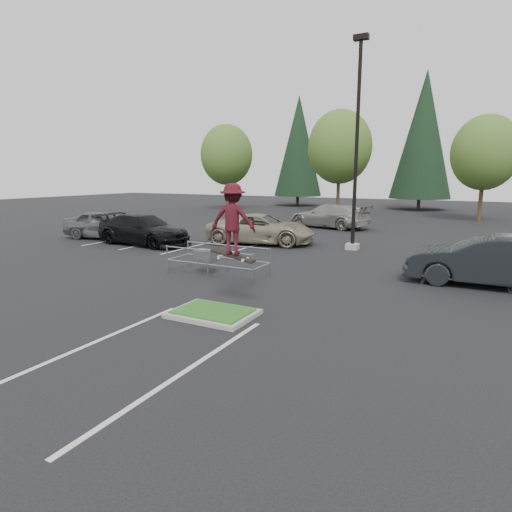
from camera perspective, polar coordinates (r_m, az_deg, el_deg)
The scene contains 16 objects.
ground at distance 11.64m, azimuth -5.73°, elevation -7.94°, with size 120.00×120.00×0.00m, color black.
grass_median at distance 11.62m, azimuth -5.74°, elevation -7.57°, with size 2.20×1.60×0.16m.
stall_lines at distance 17.34m, azimuth 1.52°, elevation -1.62°, with size 22.62×17.60×0.01m.
light_pole at distance 21.92m, azimuth 13.20°, elevation 12.68°, with size 0.70×0.60×10.12m.
decid_a at distance 46.08m, azimuth -3.94°, elevation 13.06°, with size 5.44×5.44×8.91m.
decid_b at distance 41.58m, azimuth 11.09°, elevation 13.78°, with size 5.89×5.89×9.64m.
decid_c at distance 39.03m, azimuth 28.20°, elevation 11.77°, with size 5.12×5.12×8.38m.
conif_a at distance 53.24m, azimuth 5.69°, elevation 14.36°, with size 5.72×5.72×13.00m.
conif_b at distance 50.21m, azimuth 21.42°, elevation 14.77°, with size 6.38×6.38×14.50m.
cart_corral at distance 16.38m, azimuth -6.39°, elevation -0.01°, with size 3.83×1.41×1.08m.
skateboarder at distance 11.92m, azimuth -3.14°, elevation 4.88°, with size 1.40×1.00×2.18m.
car_l_tan at distance 23.42m, azimuth 0.56°, elevation 3.64°, with size 2.70×5.86×1.63m, color gray.
car_l_black at distance 23.96m, azimuth -14.84°, elevation 3.44°, with size 2.28×5.61×1.63m, color black.
car_l_grey at distance 26.82m, azimuth -19.56°, elevation 3.96°, with size 1.96×4.87×1.66m, color #53565C.
car_r_charc at distance 16.42m, azimuth 28.60°, elevation -0.57°, with size 1.84×5.27×1.74m, color black.
car_far_silver at distance 31.06m, azimuth 9.84°, elevation 5.32°, with size 2.41×5.92×1.72m, color #969591.
Camera 1 is at (6.13, -9.17, 3.72)m, focal length 30.00 mm.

